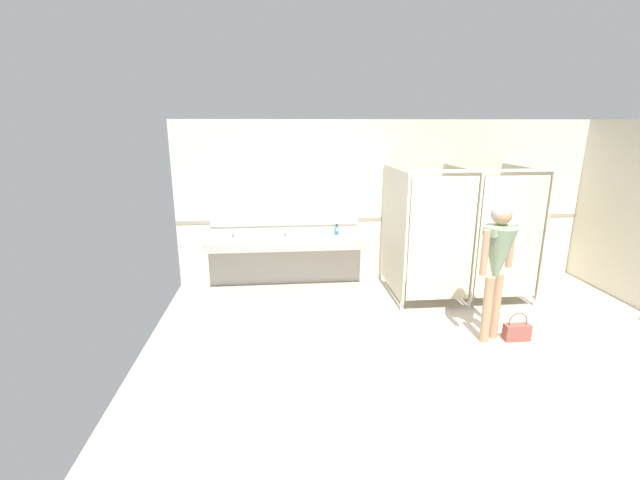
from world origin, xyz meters
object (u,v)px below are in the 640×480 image
person_standing (497,256)px  soap_dispenser (337,230)px  handbag (517,331)px  paper_cup (263,238)px

person_standing → soap_dispenser: bearing=127.3°
handbag → paper_cup: size_ratio=3.53×
soap_dispenser → paper_cup: size_ratio=1.73×
paper_cup → soap_dispenser: bearing=13.7°
person_standing → soap_dispenser: 2.68m
person_standing → handbag: (0.33, -0.05, -0.96)m
handbag → paper_cup: (-3.14, 1.90, 0.76)m
soap_dispenser → paper_cup: soap_dispenser is taller
person_standing → handbag: 1.02m
soap_dispenser → person_standing: bearing=-52.7°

